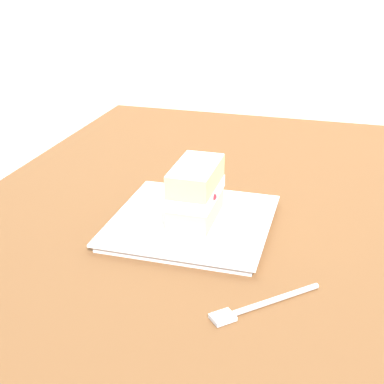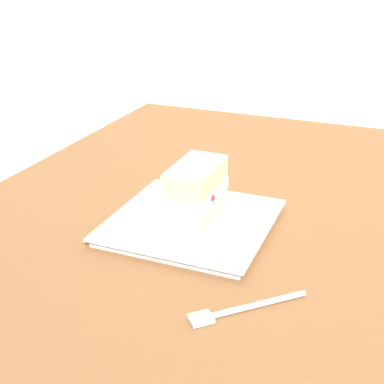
{
  "view_description": "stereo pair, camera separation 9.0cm",
  "coord_description": "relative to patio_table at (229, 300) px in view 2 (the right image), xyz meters",
  "views": [
    {
      "loc": [
        0.7,
        0.13,
        1.12
      ],
      "look_at": [
        -0.08,
        -0.1,
        0.75
      ],
      "focal_mm": 49.87,
      "sensor_mm": 36.0,
      "label": 1
    },
    {
      "loc": [
        0.68,
        0.21,
        1.12
      ],
      "look_at": [
        -0.08,
        -0.1,
        0.75
      ],
      "focal_mm": 49.87,
      "sensor_mm": 36.0,
      "label": 2
    }
  ],
  "objects": [
    {
      "name": "patio_table",
      "position": [
        0.0,
        0.0,
        0.0
      ],
      "size": [
        1.63,
        1.08,
        0.68
      ],
      "color": "brown",
      "rests_on": "ground"
    },
    {
      "name": "cake_slice",
      "position": [
        -0.08,
        -0.09,
        0.14
      ],
      "size": [
        0.13,
        0.08,
        0.1
      ],
      "color": "#E0C17A",
      "rests_on": "dessert_plate"
    },
    {
      "name": "dessert_plate",
      "position": [
        -0.08,
        -0.1,
        0.08
      ],
      "size": [
        0.27,
        0.27,
        0.02
      ],
      "color": "white",
      "rests_on": "patio_table"
    },
    {
      "name": "dessert_fork",
      "position": [
        0.11,
        0.05,
        0.08
      ],
      "size": [
        0.13,
        0.13,
        0.01
      ],
      "color": "silver",
      "rests_on": "patio_table"
    }
  ]
}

